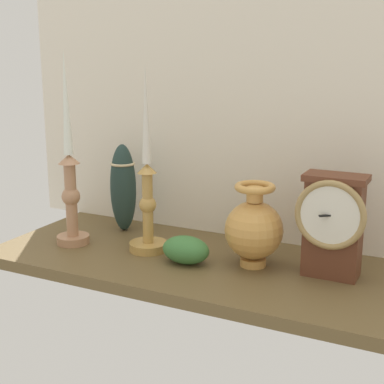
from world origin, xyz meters
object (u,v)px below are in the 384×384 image
(candlestick_tall_center, at_px, (148,197))
(tall_ceramic_vase, at_px, (123,187))
(brass_vase_bulbous, at_px, (254,228))
(candlestick_tall_left, at_px, (70,182))
(mantel_clock, at_px, (333,223))

(candlestick_tall_center, distance_m, tall_ceramic_vase, 0.16)
(candlestick_tall_center, distance_m, brass_vase_bulbous, 0.24)
(candlestick_tall_center, relative_size, tall_ceramic_vase, 1.91)
(candlestick_tall_left, relative_size, candlestick_tall_center, 1.06)
(tall_ceramic_vase, bearing_deg, mantel_clock, -7.60)
(candlestick_tall_center, bearing_deg, tall_ceramic_vase, 142.81)
(candlestick_tall_center, bearing_deg, candlestick_tall_left, -168.05)
(candlestick_tall_left, bearing_deg, tall_ceramic_vase, 69.16)
(candlestick_tall_left, height_order, candlestick_tall_center, candlestick_tall_left)
(candlestick_tall_left, relative_size, tall_ceramic_vase, 2.03)
(candlestick_tall_center, height_order, brass_vase_bulbous, candlestick_tall_center)
(tall_ceramic_vase, bearing_deg, candlestick_tall_center, -37.19)
(candlestick_tall_left, bearing_deg, candlestick_tall_center, 11.95)
(mantel_clock, xyz_separation_m, candlestick_tall_left, (-0.55, -0.06, 0.04))
(mantel_clock, relative_size, brass_vase_bulbous, 1.17)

